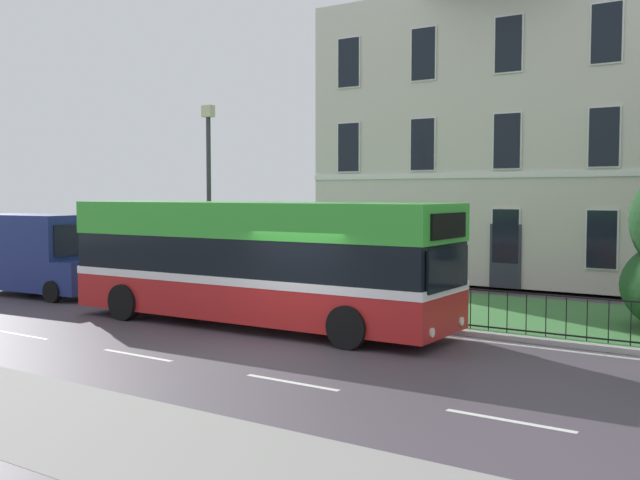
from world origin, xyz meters
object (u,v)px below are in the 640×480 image
at_px(georgian_townhouse, 554,114).
at_px(street_lamp_post, 209,187).
at_px(white_panel_van, 37,254).
at_px(single_decker_bus, 255,261).

bearing_deg(georgian_townhouse, street_lamp_post, -118.50).
relative_size(white_panel_van, street_lamp_post, 0.85).
bearing_deg(single_decker_bus, street_lamp_post, 145.36).
bearing_deg(white_panel_van, georgian_townhouse, 45.24).
xyz_separation_m(white_panel_van, street_lamp_post, (5.72, 2.15, 2.22)).
relative_size(georgian_townhouse, single_decker_bus, 1.53).
bearing_deg(single_decker_bus, georgian_townhouse, 77.65).
distance_m(georgian_townhouse, street_lamp_post, 14.61).
distance_m(georgian_townhouse, single_decker_bus, 16.16).
bearing_deg(street_lamp_post, georgian_townhouse, 61.50).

